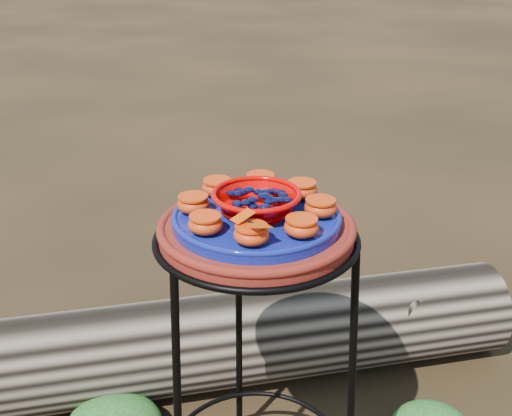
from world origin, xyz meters
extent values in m
cylinder|color=maroon|center=(0.00, 0.00, 0.72)|extent=(0.38, 0.38, 0.03)
cylinder|color=navy|center=(0.00, 0.00, 0.74)|extent=(0.32, 0.32, 0.02)
ellipsoid|color=red|center=(-0.03, -0.12, 0.77)|extent=(0.06, 0.06, 0.03)
ellipsoid|color=red|center=(0.06, -0.11, 0.77)|extent=(0.06, 0.06, 0.03)
ellipsoid|color=red|center=(0.12, -0.03, 0.77)|extent=(0.06, 0.06, 0.03)
ellipsoid|color=red|center=(0.11, 0.06, 0.77)|extent=(0.06, 0.06, 0.03)
ellipsoid|color=red|center=(0.03, 0.12, 0.77)|extent=(0.06, 0.06, 0.03)
ellipsoid|color=red|center=(-0.06, 0.11, 0.77)|extent=(0.06, 0.06, 0.03)
ellipsoid|color=red|center=(-0.12, 0.03, 0.77)|extent=(0.06, 0.06, 0.03)
ellipsoid|color=red|center=(-0.11, -0.06, 0.77)|extent=(0.06, 0.06, 0.03)
ellipsoid|color=#134517|center=(-0.15, 0.64, 0.07)|extent=(0.27, 0.27, 0.14)
camera|label=1|loc=(-0.23, -1.09, 1.27)|focal=45.00mm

